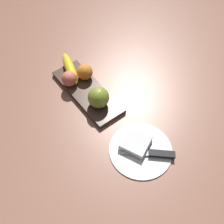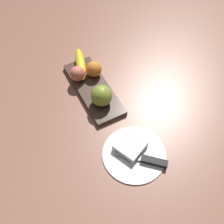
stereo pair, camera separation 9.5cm
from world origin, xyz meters
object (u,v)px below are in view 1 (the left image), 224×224
Objects in this scene: apple at (98,97)px; peach at (69,79)px; fruit_tray at (87,92)px; banana at (70,68)px; dinner_plate at (141,150)px; folded_napkin at (136,142)px; knife at (157,154)px; orange_near_apple at (85,72)px.

apple is 0.16m from peach.
fruit_tray is 0.09m from peach.
peach is at bearing 163.90° from banana.
folded_napkin reaches higher than dinner_plate.
peach is at bearing 5.11° from dinner_plate.
banana is at bearing -33.19° from peach.
dinner_plate is 0.06m from knife.
apple reaches higher than peach.
fruit_tray is 0.13m from banana.
fruit_tray is 0.33m from dinner_plate.
banana is 3.03× the size of peach.
folded_napkin reaches higher than fruit_tray.
apple is at bearing 177.51° from fruit_tray.
knife is at bearing 179.53° from orange_near_apple.
banana reaches higher than dinner_plate.
apple is at bearing 165.26° from orange_near_apple.
fruit_tray is at bearing -41.96° from knife.
knife is (-0.29, -0.03, -0.05)m from apple.
apple reaches higher than folded_napkin.
orange_near_apple is 0.29× the size of dinner_plate.
folded_napkin is (-0.21, -0.00, -0.04)m from apple.
knife is (-0.38, -0.03, 0.00)m from fruit_tray.
knife reaches higher than dinner_plate.
folded_napkin is (-0.36, 0.03, -0.03)m from orange_near_apple.
orange_near_apple is 0.39m from dinner_plate.
dinner_plate is (-0.45, 0.00, -0.04)m from banana.
orange_near_apple is (0.15, -0.04, -0.01)m from apple.
orange_near_apple is (0.06, -0.03, 0.04)m from fruit_tray.
fruit_tray is at bearing -153.01° from peach.
apple reaches higher than knife.
peach is 0.42× the size of knife.
peach is 0.40m from dinner_plate.
peach reaches higher than dinner_plate.
orange_near_apple is 1.05× the size of peach.
peach is 0.37m from folded_napkin.
knife is at bearing -173.13° from apple.
folded_napkin is (-0.37, -0.04, -0.03)m from peach.
apple is 0.43× the size of banana.
orange_near_apple reaches higher than dinner_plate.
dinner_plate is 0.03m from folded_napkin.
peach is (0.07, 0.04, 0.04)m from fruit_tray.
folded_napkin is at bearing -174.51° from peach.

